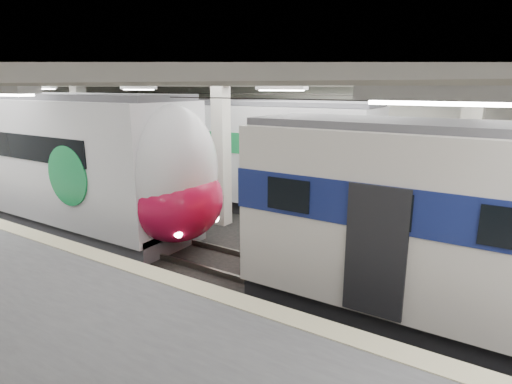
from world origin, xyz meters
The scene contains 3 objects.
station_hall centered at (0.00, -1.74, 3.24)m, with size 36.00×24.00×5.75m.
modern_emu centered at (-7.93, 0.00, 2.34)m, with size 14.93×3.08×4.76m.
far_train centered at (-5.17, 5.50, 2.30)m, with size 14.01×3.23×4.45m.
Camera 1 is at (6.31, -9.18, 4.99)m, focal length 30.00 mm.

